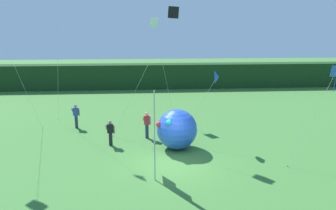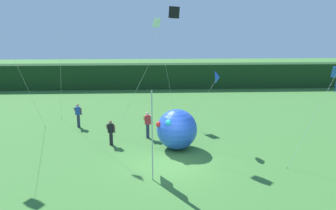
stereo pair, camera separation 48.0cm
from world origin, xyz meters
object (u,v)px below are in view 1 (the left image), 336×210
person_mid_field (147,124)px  kite_blue_delta_2 (217,77)px  banner_flag (154,136)px  kite_white_diamond_3 (155,29)px  kite_blue_diamond_5 (333,78)px  inflatable_balloon (177,129)px  person_near_banner (110,132)px  kite_black_box_0 (173,13)px  person_far_left (76,115)px

person_mid_field → kite_blue_delta_2: kite_blue_delta_2 is taller
banner_flag → kite_white_diamond_3: bearing=87.4°
kite_blue_diamond_5 → inflatable_balloon: bearing=159.2°
person_near_banner → kite_black_box_0: kite_black_box_0 is taller
kite_black_box_0 → kite_blue_diamond_5: (7.55, -4.42, -3.28)m
person_near_banner → person_far_left: size_ratio=0.91×
kite_blue_delta_2 → kite_blue_diamond_5: 6.28m
inflatable_balloon → kite_blue_delta_2: 3.96m
person_near_banner → kite_black_box_0: size_ratio=0.19×
banner_flag → inflatable_balloon: bearing=68.7°
banner_flag → inflatable_balloon: 4.05m
banner_flag → inflatable_balloon: (1.44, 3.69, -0.86)m
kite_white_diamond_3 → banner_flag: bearing=-92.6°
kite_blue_diamond_5 → kite_blue_delta_2: bearing=142.2°
person_near_banner → person_mid_field: bearing=28.1°
person_near_banner → person_mid_field: 2.52m
person_near_banner → kite_blue_diamond_5: kite_blue_diamond_5 is taller
banner_flag → kite_blue_diamond_5: (8.89, 0.86, 2.50)m
person_near_banner → kite_white_diamond_3: size_ratio=0.20×
kite_white_diamond_3 → kite_blue_diamond_5: kite_white_diamond_3 is taller
banner_flag → inflatable_balloon: banner_flag is taller
person_far_left → kite_blue_delta_2: bearing=-21.0°
person_far_left → kite_white_diamond_3: (5.82, 2.92, 5.99)m
inflatable_balloon → banner_flag: bearing=-111.3°
person_far_left → inflatable_balloon: inflatable_balloon is taller
person_mid_field → kite_blue_diamond_5: 10.99m
person_far_left → kite_black_box_0: kite_black_box_0 is taller
kite_blue_delta_2 → kite_blue_diamond_5: size_ratio=0.87×
inflatable_balloon → kite_blue_diamond_5: bearing=-20.8°
person_mid_field → kite_blue_delta_2: 5.38m
kite_blue_delta_2 → person_far_left: bearing=159.0°
person_near_banner → inflatable_balloon: (3.96, -0.81, 0.36)m
kite_white_diamond_3 → kite_blue_diamond_5: 13.50m
kite_blue_diamond_5 → kite_white_diamond_3: bearing=129.1°
banner_flag → kite_blue_delta_2: size_ratio=0.95×
person_near_banner → kite_blue_delta_2: kite_blue_delta_2 is taller
kite_blue_delta_2 → inflatable_balloon: bearing=-158.1°
person_mid_field → kite_black_box_0: (1.64, -0.40, 6.90)m
person_near_banner → person_far_left: 4.68m
person_mid_field → kite_black_box_0: bearing=-13.8°
kite_black_box_0 → person_far_left: bearing=155.9°
banner_flag → kite_blue_delta_2: kite_blue_delta_2 is taller
banner_flag → kite_black_box_0: 7.94m
kite_blue_diamond_5 → person_mid_field: bearing=152.3°
banner_flag → kite_blue_diamond_5: 9.28m
kite_black_box_0 → kite_blue_delta_2: size_ratio=1.83×
person_near_banner → kite_blue_diamond_5: 12.54m
person_near_banner → kite_blue_delta_2: bearing=1.8°
person_near_banner → kite_black_box_0: 8.03m
inflatable_balloon → kite_blue_delta_2: size_ratio=0.54×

